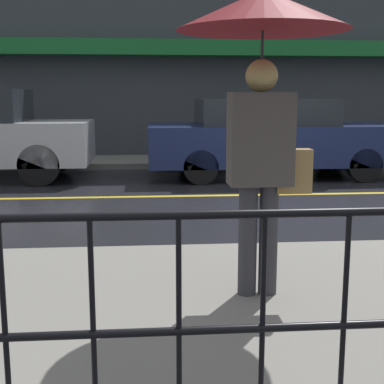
{
  "coord_description": "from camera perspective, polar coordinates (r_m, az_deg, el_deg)",
  "views": [
    {
      "loc": [
        -2.06,
        -7.98,
        1.49
      ],
      "look_at": [
        -1.5,
        -1.33,
        0.3
      ],
      "focal_mm": 50.0,
      "sensor_mm": 36.0,
      "label": 1
    }
  ],
  "objects": [
    {
      "name": "sidewalk_far",
      "position": [
        12.26,
        4.89,
        3.36
      ],
      "size": [
        28.0,
        1.78,
        0.12
      ],
      "color": "gray",
      "rests_on": "ground_plane"
    },
    {
      "name": "car_navy",
      "position": [
        10.26,
        8.35,
        5.82
      ],
      "size": [
        4.7,
        1.95,
        1.45
      ],
      "color": "#19234C",
      "rests_on": "ground_plane"
    },
    {
      "name": "pedestrian",
      "position": [
        3.63,
        7.57,
        14.81
      ],
      "size": [
        1.13,
        1.13,
        2.05
      ],
      "rotation": [
        0.0,
        0.0,
        3.14
      ],
      "color": "#333338",
      "rests_on": "sidewalk_near"
    },
    {
      "name": "ground_plane",
      "position": [
        8.37,
        9.5,
        -0.28
      ],
      "size": [
        80.0,
        80.0,
        0.0
      ],
      "primitive_type": "plane",
      "color": "black"
    },
    {
      "name": "building_storefront",
      "position": [
        13.27,
        4.33,
        16.94
      ],
      "size": [
        28.0,
        0.85,
        6.22
      ],
      "color": "#383D42",
      "rests_on": "ground_plane"
    },
    {
      "name": "lane_marking",
      "position": [
        8.37,
        9.5,
        -0.26
      ],
      "size": [
        25.2,
        0.12,
        0.01
      ],
      "color": "gold",
      "rests_on": "ground_plane"
    }
  ]
}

